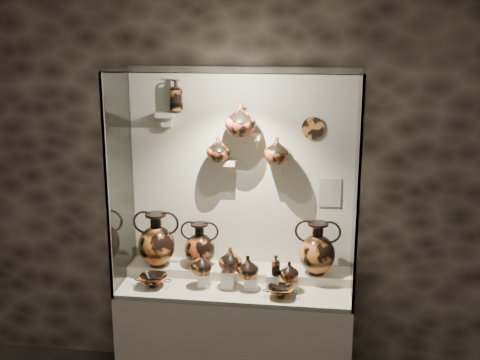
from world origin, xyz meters
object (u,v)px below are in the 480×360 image
(jug_b, at_px, (230,259))
(kylix_left, at_px, (153,280))
(ovoid_vase_a, at_px, (218,149))
(lekythos_small, at_px, (276,264))
(jug_c, at_px, (248,267))
(kylix_right, at_px, (281,291))
(jug_a, at_px, (201,263))
(jug_e, at_px, (289,271))
(ovoid_vase_c, at_px, (277,150))
(lekythos_tall, at_px, (176,94))
(amphora_left, at_px, (157,239))
(amphora_right, at_px, (317,248))
(ovoid_vase_b, at_px, (240,119))
(amphora_mid, at_px, (200,245))

(jug_b, bearing_deg, kylix_left, -165.34)
(jug_b, bearing_deg, ovoid_vase_a, 125.04)
(lekythos_small, height_order, kylix_left, lekythos_small)
(jug_c, bearing_deg, kylix_left, -174.97)
(jug_c, relative_size, kylix_right, 0.71)
(jug_a, height_order, kylix_right, jug_a)
(jug_e, bearing_deg, ovoid_vase_c, 117.60)
(jug_a, bearing_deg, kylix_left, 167.86)
(jug_b, height_order, lekythos_tall, lekythos_tall)
(jug_b, xyz_separation_m, jug_c, (0.13, -0.02, -0.05))
(amphora_left, xyz_separation_m, kylix_right, (0.97, -0.29, -0.23))
(amphora_right, distance_m, kylix_right, 0.44)
(lekythos_tall, xyz_separation_m, ovoid_vase_b, (0.48, -0.06, -0.17))
(amphora_mid, relative_size, lekythos_tall, 1.28)
(jug_b, bearing_deg, amphora_left, 172.49)
(kylix_right, bearing_deg, amphora_left, 153.49)
(jug_c, relative_size, lekythos_small, 0.98)
(kylix_left, distance_m, ovoid_vase_b, 1.33)
(jug_c, height_order, ovoid_vase_b, ovoid_vase_b)
(amphora_mid, height_order, jug_e, amphora_mid)
(kylix_right, bearing_deg, lekythos_tall, 143.74)
(jug_b, height_order, jug_e, jug_b)
(jug_a, relative_size, jug_b, 0.92)
(jug_c, bearing_deg, amphora_left, 166.88)
(jug_c, bearing_deg, jug_b, 174.21)
(jug_c, bearing_deg, ovoid_vase_a, 134.99)
(jug_c, bearing_deg, ovoid_vase_b, 111.04)
(kylix_right, height_order, ovoid_vase_b, ovoid_vase_b)
(lekythos_tall, xyz_separation_m, ovoid_vase_c, (0.74, -0.04, -0.39))
(amphora_mid, relative_size, ovoid_vase_b, 1.47)
(lekythos_small, xyz_separation_m, kylix_right, (0.04, -0.10, -0.16))
(jug_e, bearing_deg, ovoid_vase_a, 157.02)
(amphora_left, bearing_deg, lekythos_tall, 45.91)
(jug_e, height_order, ovoid_vase_b, ovoid_vase_b)
(jug_e, bearing_deg, amphora_right, 43.91)
(jug_e, relative_size, lekythos_tall, 0.53)
(lekythos_tall, relative_size, ovoid_vase_a, 1.48)
(jug_a, distance_m, ovoid_vase_a, 0.84)
(jug_c, xyz_separation_m, kylix_left, (-0.69, -0.05, -0.12))
(jug_e, bearing_deg, jug_b, -178.50)
(amphora_left, height_order, lekythos_small, amphora_left)
(ovoid_vase_a, bearing_deg, jug_c, -41.89)
(amphora_left, xyz_separation_m, lekythos_tall, (0.15, 0.11, 1.09))
(amphora_mid, xyz_separation_m, ovoid_vase_a, (0.14, 0.05, 0.73))
(amphora_left, distance_m, ovoid_vase_b, 1.12)
(ovoid_vase_c, bearing_deg, ovoid_vase_a, 174.88)
(ovoid_vase_b, bearing_deg, lekythos_small, -30.49)
(amphora_left, relative_size, kylix_right, 1.78)
(lekythos_small, bearing_deg, jug_e, -9.37)
(jug_c, relative_size, ovoid_vase_a, 0.91)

